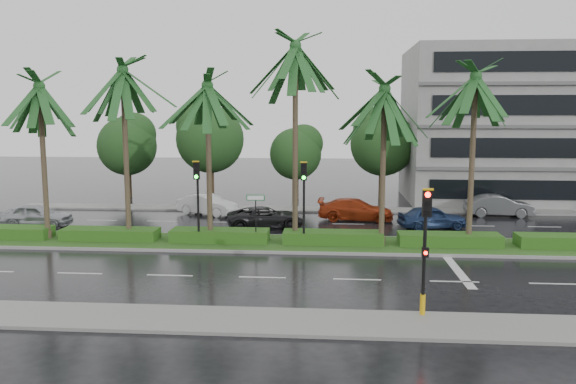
# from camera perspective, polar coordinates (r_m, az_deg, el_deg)

# --- Properties ---
(ground) EXTENTS (120.00, 120.00, 0.00)m
(ground) POSITION_cam_1_polar(r_m,az_deg,el_deg) (28.87, -1.42, -5.85)
(ground) COLOR black
(ground) RESTS_ON ground
(near_sidewalk) EXTENTS (40.00, 2.40, 0.12)m
(near_sidewalk) POSITION_cam_1_polar(r_m,az_deg,el_deg) (19.17, -4.55, -12.90)
(near_sidewalk) COLOR gray
(near_sidewalk) RESTS_ON ground
(far_sidewalk) EXTENTS (40.00, 2.00, 0.12)m
(far_sidewalk) POSITION_cam_1_polar(r_m,az_deg,el_deg) (40.57, 0.27, -1.74)
(far_sidewalk) COLOR gray
(far_sidewalk) RESTS_ON ground
(median) EXTENTS (36.00, 4.00, 0.15)m
(median) POSITION_cam_1_polar(r_m,az_deg,el_deg) (29.82, -1.23, -5.24)
(median) COLOR gray
(median) RESTS_ON ground
(hedge) EXTENTS (35.20, 1.40, 0.60)m
(hedge) POSITION_cam_1_polar(r_m,az_deg,el_deg) (29.73, -1.23, -4.55)
(hedge) COLOR #1E4814
(hedge) RESTS_ON median
(lane_markings) EXTENTS (34.00, 13.06, 0.01)m
(lane_markings) POSITION_cam_1_polar(r_m,az_deg,el_deg) (28.31, 4.65, -6.13)
(lane_markings) COLOR silver
(lane_markings) RESTS_ON ground
(palm_row) EXTENTS (26.30, 4.20, 10.96)m
(palm_row) POSITION_cam_1_polar(r_m,az_deg,el_deg) (29.23, -3.75, 10.43)
(palm_row) COLOR #3B3122
(palm_row) RESTS_ON median
(signal_near) EXTENTS (0.34, 0.45, 4.36)m
(signal_near) POSITION_cam_1_polar(r_m,az_deg,el_deg) (19.28, 13.75, -5.39)
(signal_near) COLOR black
(signal_near) RESTS_ON near_sidewalk
(signal_median_left) EXTENTS (0.34, 0.42, 4.36)m
(signal_median_left) POSITION_cam_1_polar(r_m,az_deg,el_deg) (29.26, -9.20, 0.22)
(signal_median_left) COLOR black
(signal_median_left) RESTS_ON median
(signal_median_right) EXTENTS (0.34, 0.42, 4.36)m
(signal_median_right) POSITION_cam_1_polar(r_m,az_deg,el_deg) (28.49, 1.62, 0.11)
(signal_median_right) COLOR black
(signal_median_right) RESTS_ON median
(street_sign) EXTENTS (0.95, 0.09, 2.60)m
(street_sign) POSITION_cam_1_polar(r_m,az_deg,el_deg) (29.02, -3.31, -1.50)
(street_sign) COLOR black
(street_sign) RESTS_ON median
(bg_trees) EXTENTS (32.72, 5.53, 7.99)m
(bg_trees) POSITION_cam_1_polar(r_m,az_deg,el_deg) (45.68, -0.23, 5.13)
(bg_trees) COLOR #322916
(bg_trees) RESTS_ON ground
(building) EXTENTS (16.00, 10.00, 12.00)m
(building) POSITION_cam_1_polar(r_m,az_deg,el_deg) (48.04, 21.62, 6.33)
(building) COLOR slate
(building) RESTS_ON ground
(car_silver) EXTENTS (1.73, 4.19, 1.42)m
(car_silver) POSITION_cam_1_polar(r_m,az_deg,el_deg) (37.76, -24.12, -2.16)
(car_silver) COLOR #AAADB2
(car_silver) RESTS_ON ground
(car_white) EXTENTS (3.07, 4.55, 1.42)m
(car_white) POSITION_cam_1_polar(r_m,az_deg,el_deg) (38.91, -8.15, -1.27)
(car_white) COLOR silver
(car_white) RESTS_ON ground
(car_darkgrey) EXTENTS (3.19, 5.06, 1.30)m
(car_darkgrey) POSITION_cam_1_polar(r_m,az_deg,el_deg) (34.07, -2.27, -2.60)
(car_darkgrey) COLOR black
(car_darkgrey) RESTS_ON ground
(car_red) EXTENTS (2.30, 4.99, 1.41)m
(car_red) POSITION_cam_1_polar(r_m,az_deg,el_deg) (36.79, 6.88, -1.78)
(car_red) COLOR #9D2E11
(car_red) RESTS_ON ground
(car_blue) EXTENTS (2.40, 4.28, 1.38)m
(car_blue) POSITION_cam_1_polar(r_m,az_deg,el_deg) (35.02, 14.43, -2.50)
(car_blue) COLOR navy
(car_blue) RESTS_ON ground
(car_grey) EXTENTS (1.58, 4.43, 1.45)m
(car_grey) POSITION_cam_1_polar(r_m,az_deg,el_deg) (40.52, 20.62, -1.31)
(car_grey) COLOR #4F5154
(car_grey) RESTS_ON ground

